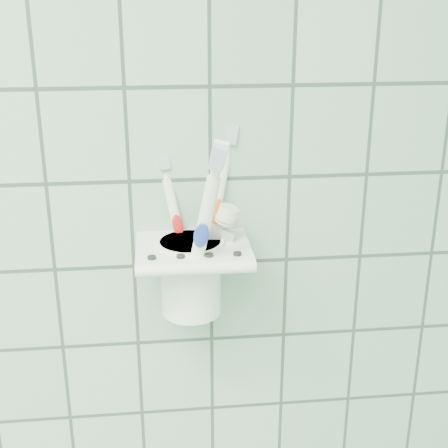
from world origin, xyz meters
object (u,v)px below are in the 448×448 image
object	(u,v)px
toothbrush_blue	(198,216)
holder_bracket	(193,252)
toothbrush_orange	(184,219)
cup	(191,273)
toothbrush_pink	(192,229)
toothpaste_tube	(195,244)

from	to	relation	value
toothbrush_blue	holder_bracket	bearing A→B (deg)	-118.53
holder_bracket	toothbrush_orange	bearing A→B (deg)	-137.29
cup	toothbrush_pink	world-z (taller)	toothbrush_pink
toothbrush_pink	toothpaste_tube	distance (m)	0.02
toothbrush_pink	toothbrush_blue	world-z (taller)	toothbrush_blue
holder_bracket	toothpaste_tube	size ratio (longest dim) A/B	0.96
holder_bracket	toothbrush_pink	size ratio (longest dim) A/B	0.72
holder_bracket	toothbrush_pink	xyz separation A→B (m)	(0.00, 0.02, 0.02)
toothbrush_pink	toothpaste_tube	world-z (taller)	toothbrush_pink
holder_bracket	toothpaste_tube	xyz separation A→B (m)	(0.00, 0.01, 0.00)
toothbrush_orange	toothpaste_tube	xyz separation A→B (m)	(0.01, 0.02, -0.04)
toothbrush_pink	toothbrush_orange	world-z (taller)	toothbrush_orange
cup	toothbrush_pink	size ratio (longest dim) A/B	0.50
toothbrush_pink	toothpaste_tube	bearing A→B (deg)	-57.97
cup	toothbrush_orange	bearing A→B (deg)	-118.71
holder_bracket	toothbrush_pink	distance (m)	0.03
toothbrush_orange	toothpaste_tube	bearing A→B (deg)	72.88
toothpaste_tube	cup	bearing A→B (deg)	-110.56
toothpaste_tube	toothbrush_blue	bearing A→B (deg)	3.61
toothbrush_pink	toothpaste_tube	size ratio (longest dim) A/B	1.33
holder_bracket	cup	world-z (taller)	same
toothbrush_orange	toothbrush_blue	bearing A→B (deg)	67.18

